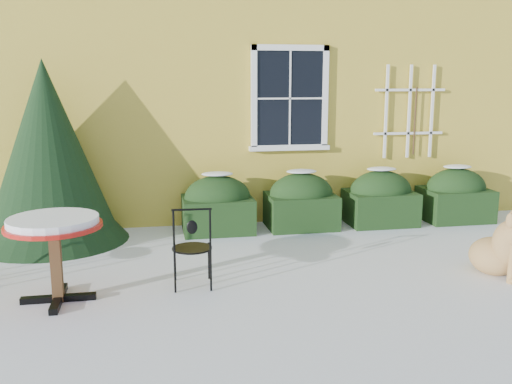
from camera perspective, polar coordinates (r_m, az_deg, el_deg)
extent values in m
plane|color=white|center=(6.35, 1.67, -9.74)|extent=(80.00, 80.00, 0.00)
cube|color=yellow|center=(12.88, -5.05, 14.43)|extent=(12.00, 8.00, 6.00)
cube|color=black|center=(9.02, 3.39, 9.32)|extent=(1.05, 0.03, 1.45)
cube|color=white|center=(9.02, 3.46, 14.22)|extent=(1.23, 0.06, 0.09)
cube|color=white|center=(9.07, 3.35, 4.46)|extent=(1.23, 0.06, 0.09)
cube|color=white|center=(8.89, -0.21, 9.32)|extent=(0.09, 0.06, 1.63)
cube|color=white|center=(9.17, 6.91, 9.29)|extent=(0.09, 0.06, 1.63)
cube|color=white|center=(9.00, 3.42, 9.32)|extent=(0.02, 0.02, 1.45)
cube|color=white|center=(9.00, 3.42, 9.32)|extent=(1.05, 0.02, 0.02)
cube|color=white|center=(9.07, 3.35, 4.43)|extent=(1.29, 0.14, 0.07)
cube|color=white|center=(9.53, 12.88, 7.81)|extent=(0.04, 0.03, 1.50)
cube|color=white|center=(9.69, 15.07, 7.76)|extent=(0.04, 0.03, 1.50)
cube|color=white|center=(9.87, 17.18, 7.70)|extent=(0.04, 0.03, 1.50)
cube|color=white|center=(9.72, 14.96, 5.70)|extent=(1.20, 0.03, 0.04)
cube|color=white|center=(9.68, 15.18, 9.83)|extent=(1.20, 0.03, 0.04)
cylinder|color=#472D19|center=(9.73, 15.61, 6.86)|extent=(0.02, 0.02, 1.10)
cube|color=black|center=(8.64, -3.84, -2.26)|extent=(1.05, 0.80, 0.52)
ellipsoid|color=black|center=(8.58, -3.86, -0.56)|extent=(1.00, 0.72, 0.67)
ellipsoid|color=white|center=(8.52, -3.90, 1.82)|extent=(0.47, 0.32, 0.06)
cube|color=black|center=(8.88, 4.52, -1.90)|extent=(1.05, 0.80, 0.52)
ellipsoid|color=black|center=(8.82, 4.55, -0.24)|extent=(1.00, 0.72, 0.67)
ellipsoid|color=white|center=(8.76, 4.59, 2.07)|extent=(0.47, 0.32, 0.06)
cube|color=black|center=(9.29, 12.29, -1.53)|extent=(1.05, 0.80, 0.52)
ellipsoid|color=black|center=(9.24, 12.36, 0.05)|extent=(1.00, 0.72, 0.67)
ellipsoid|color=white|center=(9.18, 12.45, 2.27)|extent=(0.47, 0.32, 0.06)
cube|color=black|center=(9.87, 19.27, -1.17)|extent=(1.05, 0.80, 0.52)
ellipsoid|color=black|center=(9.82, 19.37, 0.32)|extent=(1.00, 0.72, 0.67)
ellipsoid|color=white|center=(9.76, 19.51, 2.40)|extent=(0.47, 0.32, 0.06)
cone|color=black|center=(8.55, -19.79, -0.66)|extent=(2.11, 2.11, 1.22)
cone|color=black|center=(8.44, -20.09, 3.77)|extent=(1.89, 1.89, 2.55)
cube|color=black|center=(6.37, -19.13, -10.01)|extent=(0.76, 0.09, 0.06)
cube|color=black|center=(6.37, -19.13, -10.01)|extent=(0.09, 0.76, 0.06)
cube|color=#50341B|center=(6.25, -19.35, -6.82)|extent=(0.11, 0.11, 0.81)
cylinder|color=#B5160F|center=(6.14, -19.59, -3.22)|extent=(0.97, 0.97, 0.04)
cylinder|color=white|center=(6.13, -19.63, -2.73)|extent=(0.90, 0.90, 0.08)
cylinder|color=black|center=(6.63, -4.74, -6.87)|extent=(0.02, 0.02, 0.43)
cylinder|color=black|center=(6.62, -8.10, -6.96)|extent=(0.02, 0.02, 0.43)
cylinder|color=black|center=(6.26, -4.54, -7.96)|extent=(0.02, 0.02, 0.43)
cylinder|color=black|center=(6.26, -8.11, -8.06)|extent=(0.02, 0.02, 0.43)
cylinder|color=black|center=(6.37, -6.41, -5.60)|extent=(0.44, 0.44, 0.02)
cylinder|color=black|center=(6.13, -4.60, -3.90)|extent=(0.02, 0.02, 0.48)
cylinder|color=black|center=(6.12, -8.22, -4.00)|extent=(0.02, 0.02, 0.48)
cylinder|color=black|center=(6.06, -6.46, -1.75)|extent=(0.43, 0.04, 0.02)
ellipsoid|color=black|center=(6.11, -6.42, -3.52)|extent=(0.12, 0.03, 0.15)
ellipsoid|color=tan|center=(7.39, 22.72, -5.93)|extent=(0.69, 0.73, 0.45)
ellipsoid|color=tan|center=(7.20, 24.04, -4.77)|extent=(0.51, 0.48, 0.56)
cylinder|color=tan|center=(7.09, 24.25, -6.58)|extent=(0.09, 0.09, 0.45)
ellipsoid|color=tan|center=(6.98, 24.06, -2.66)|extent=(0.10, 0.11, 0.19)
cylinder|color=tan|center=(7.70, 22.34, -6.33)|extent=(0.31, 0.31, 0.08)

